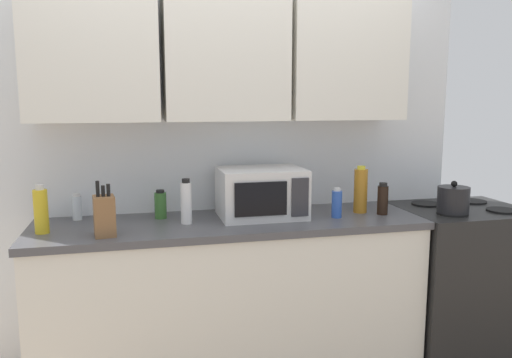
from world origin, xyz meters
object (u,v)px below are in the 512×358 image
microwave (261,193)px  bottle_soy_dark (383,199)px  bottle_amber_vinegar (361,190)px  bottle_white_jar (186,202)px  bottle_green_oil (160,205)px  bottle_yellow_mustard (41,211)px  bottle_clear_tall (77,207)px  bottle_blue_cleaner (337,204)px  kettle (453,199)px  knife_block (104,215)px  stove_range (458,277)px

microwave → bottle_soy_dark: (0.71, -0.11, -0.05)m
bottle_amber_vinegar → microwave: bearing=177.4°
bottle_white_jar → bottle_green_oil: bottle_white_jar is taller
bottle_white_jar → bottle_yellow_mustard: 0.73m
bottle_white_jar → bottle_green_oil: 0.21m
bottle_clear_tall → bottle_yellow_mustard: bearing=-118.4°
microwave → bottle_clear_tall: microwave is taller
bottle_blue_cleaner → bottle_amber_vinegar: (0.19, 0.09, 0.05)m
bottle_yellow_mustard → microwave: bearing=4.8°
microwave → bottle_yellow_mustard: microwave is taller
bottle_yellow_mustard → bottle_green_oil: bearing=17.5°
microwave → bottle_green_oil: bearing=170.8°
kettle → bottle_green_oil: bearing=169.9°
kettle → bottle_blue_cleaner: bearing=173.0°
knife_block → bottle_soy_dark: (1.56, 0.11, -0.01)m
stove_range → bottle_green_oil: 1.92m
bottle_green_oil → bottle_amber_vinegar: (1.17, -0.12, 0.06)m
bottle_soy_dark → stove_range: bearing=4.4°
bottle_clear_tall → kettle: bearing=-9.9°
bottle_soy_dark → bottle_blue_cleaner: (-0.29, -0.01, -0.01)m
bottle_white_jar → bottle_blue_cleaner: bearing=-3.7°
bottle_blue_cleaner → microwave: bearing=163.6°
knife_block → bottle_soy_dark: bearing=4.1°
kettle → bottle_soy_dark: (-0.40, 0.10, 0.00)m
microwave → knife_block: 0.88m
stove_range → knife_block: 2.21m
kettle → knife_block: bearing=-179.5°
knife_block → bottle_clear_tall: (-0.17, 0.39, -0.03)m
bottle_green_oil → bottle_amber_vinegar: bearing=-5.8°
bottle_soy_dark → bottle_blue_cleaner: bearing=-177.8°
bottle_clear_tall → bottle_soy_dark: bearing=-9.0°
bottle_white_jar → stove_range: bearing=-0.0°
stove_range → kettle: 0.58m
kettle → bottle_yellow_mustard: 2.28m
knife_block → bottle_clear_tall: 0.42m
knife_block → bottle_clear_tall: size_ratio=1.86×
stove_range → bottle_clear_tall: 2.37m
bottle_clear_tall → bottle_amber_vinegar: bottle_amber_vinegar is taller
bottle_yellow_mustard → bottle_soy_dark: bearing=-0.4°
microwave → bottle_white_jar: size_ratio=1.94×
kettle → bottle_white_jar: size_ratio=0.76×
bottle_soy_dark → bottle_clear_tall: 1.75m
microwave → bottle_yellow_mustard: bearing=-175.2°
stove_range → bottle_yellow_mustard: (-2.44, -0.03, 0.56)m
bottle_blue_cleaner → bottle_clear_tall: size_ratio=1.15×
bottle_white_jar → bottle_soy_dark: size_ratio=1.31×
bottle_soy_dark → bottle_green_oil: (-1.27, 0.20, -0.01)m
bottle_green_oil → bottle_clear_tall: bottle_green_oil is taller
stove_range → microwave: microwave is taller
kettle → bottle_amber_vinegar: (-0.51, 0.18, 0.04)m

